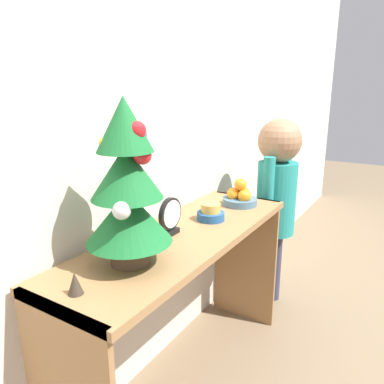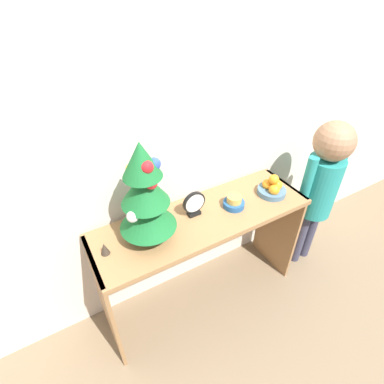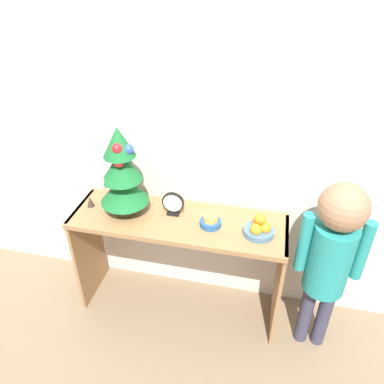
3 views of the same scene
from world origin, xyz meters
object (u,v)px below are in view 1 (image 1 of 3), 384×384
Objects in this scene: fruit_bowl at (240,197)px; figurine at (75,283)px; mini_tree at (127,186)px; singing_bowl at (211,213)px; desk_clock at (170,216)px; child_figure at (277,189)px.

figurine is (-1.02, 0.04, -0.01)m from fruit_bowl.
fruit_bowl reaches higher than figurine.
mini_tree is 0.57m from singing_bowl.
figurine is at bearing 177.82° from fruit_bowl.
singing_bowl is 0.24m from desk_clock.
singing_bowl is 0.81× the size of desk_clock.
fruit_bowl is at bearing -3.27° from singing_bowl.
mini_tree reaches higher than desk_clock.
desk_clock is at bearing 171.87° from child_figure.
child_figure is at bearing -4.48° from mini_tree.
singing_bowl is (0.51, -0.02, -0.23)m from mini_tree.
singing_bowl is 0.66m from child_figure.
child_figure is (0.38, -0.06, -0.04)m from fruit_bowl.
desk_clock is (-0.51, 0.07, 0.03)m from fruit_bowl.
figurine is 0.06× the size of child_figure.
fruit_bowl reaches higher than singing_bowl.
desk_clock is 2.28× the size of figurine.
child_figure is (0.66, -0.07, -0.03)m from singing_bowl.
child_figure is (0.89, -0.13, -0.07)m from desk_clock.
fruit_bowl is at bearing -7.85° from desk_clock.
mini_tree reaches higher than singing_bowl.
mini_tree is 0.82m from fruit_bowl.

